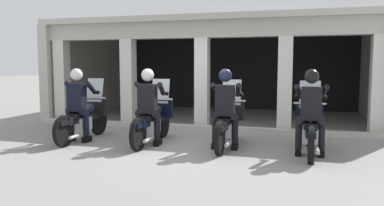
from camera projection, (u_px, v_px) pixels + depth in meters
The scene contains 11 objects.
ground_plane at pixel (219, 122), 10.91m from camera, with size 80.00×80.00×0.00m, color gray.
station_building at pixel (221, 57), 12.42m from camera, with size 9.67×5.18×2.97m.
kerb_strip at pixel (197, 127), 9.67m from camera, with size 9.17×0.24×0.12m, color #B7B5AD.
motorcycle_far_left at pixel (85, 117), 8.41m from camera, with size 0.62×2.04×1.35m.
police_officer_far_left at pixel (78, 99), 8.10m from camera, with size 0.63×0.61×1.58m.
motorcycle_center_left at pixel (154, 119), 8.06m from camera, with size 0.62×2.04×1.35m.
police_officer_center_left at pixel (148, 100), 7.75m from camera, with size 0.63×0.61×1.58m.
motorcycle_center_right at pixel (228, 122), 7.70m from camera, with size 0.62×2.04×1.35m.
police_officer_center_right at pixel (225, 102), 7.38m from camera, with size 0.63×0.61×1.58m.
motorcycle_far_right at pixel (310, 126), 7.12m from camera, with size 0.62×2.04×1.35m.
police_officer_far_right at pixel (311, 105), 6.81m from camera, with size 0.63×0.61×1.58m.
Camera 1 is at (2.16, -7.61, 1.66)m, focal length 35.26 mm.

